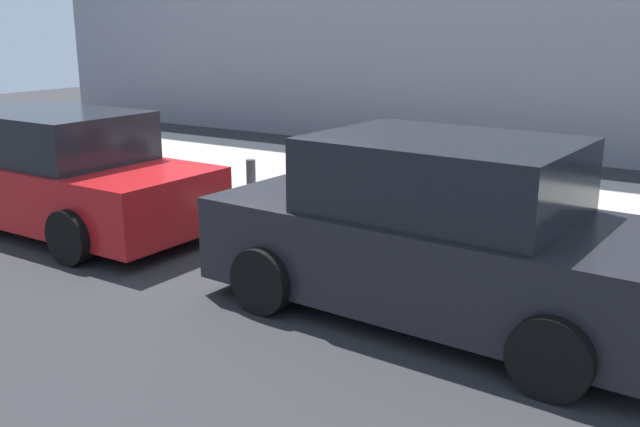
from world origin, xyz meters
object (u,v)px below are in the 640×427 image
bollard_post (251,182)px  suitcase_olive_0 (530,218)px  fire_hydrant (300,178)px  parked_car_charcoal_0 (441,235)px  suitcase_maroon_3 (420,199)px  suitcase_silver_1 (491,211)px  suitcase_black_2 (456,211)px  parked_car_red_1 (53,173)px  suitcase_navy_5 (348,192)px  suitcase_teal_4 (386,203)px

bollard_post → suitcase_olive_0: bearing=-178.5°
fire_hydrant → parked_car_charcoal_0: (-2.98, 2.09, 0.19)m
suitcase_maroon_3 → parked_car_charcoal_0: 2.44m
suitcase_silver_1 → suitcase_maroon_3: bearing=0.5°
suitcase_black_2 → suitcase_maroon_3: 0.48m
suitcase_silver_1 → parked_car_charcoal_0: bearing=97.1°
suitcase_olive_0 → parked_car_charcoal_0: 2.07m
suitcase_olive_0 → parked_car_red_1: (5.72, 2.04, 0.24)m
suitcase_navy_5 → fire_hydrant: 0.78m
suitcase_silver_1 → bollard_post: 3.46m
suitcase_olive_0 → suitcase_silver_1: (0.49, -0.08, -0.01)m
suitcase_silver_1 → suitcase_navy_5: 1.94m
suitcase_silver_1 → fire_hydrant: (2.72, 0.03, 0.10)m
fire_hydrant → suitcase_silver_1: bearing=-179.3°
bollard_post → parked_car_red_1: size_ratio=0.14×
suitcase_silver_1 → suitcase_navy_5: bearing=1.1°
suitcase_olive_0 → suitcase_navy_5: (2.43, -0.04, -0.02)m
suitcase_black_2 → parked_car_red_1: parked_car_red_1 is taller
suitcase_silver_1 → parked_car_charcoal_0: size_ratio=0.17×
suitcase_black_2 → bollard_post: 3.02m
suitcase_olive_0 → parked_car_charcoal_0: bearing=83.8°
bollard_post → parked_car_red_1: 2.64m
fire_hydrant → parked_car_charcoal_0: size_ratio=0.19×
suitcase_silver_1 → parked_car_charcoal_0: 2.16m
suitcase_navy_5 → parked_car_charcoal_0: 3.05m
suitcase_teal_4 → parked_car_red_1: bearing=29.5°
parked_car_charcoal_0 → suitcase_black_2: bearing=-71.6°
suitcase_olive_0 → suitcase_silver_1: suitcase_olive_0 is taller
fire_hydrant → bollard_post: bearing=11.4°
suitcase_teal_4 → suitcase_navy_5: 0.54m
suitcase_silver_1 → bollard_post: size_ratio=1.16×
suitcase_black_2 → fire_hydrant: bearing=1.2°
suitcase_silver_1 → suitcase_navy_5: (1.94, 0.04, -0.01)m
suitcase_black_2 → suitcase_navy_5: bearing=1.9°
suitcase_olive_0 → suitcase_black_2: size_ratio=0.92×
suitcase_maroon_3 → suitcase_teal_4: bearing=-5.4°
suitcase_teal_4 → parked_car_charcoal_0: bearing=128.0°
suitcase_navy_5 → parked_car_red_1: bearing=32.3°
suitcase_olive_0 → fire_hydrant: 3.21m
suitcase_maroon_3 → parked_car_charcoal_0: size_ratio=0.23×
suitcase_maroon_3 → suitcase_teal_4: size_ratio=1.37×
suitcase_olive_0 → parked_car_charcoal_0: parked_car_charcoal_0 is taller
parked_car_charcoal_0 → suitcase_olive_0: bearing=-96.2°
suitcase_silver_1 → parked_car_red_1: (5.23, 2.12, 0.24)m
suitcase_olive_0 → fire_hydrant: bearing=-0.8°
suitcase_navy_5 → suitcase_teal_4: bearing=-171.6°
suitcase_olive_0 → suitcase_maroon_3: suitcase_maroon_3 is taller
fire_hydrant → suitcase_olive_0: bearing=179.2°
suitcase_black_2 → bollard_post: size_ratio=1.29×
parked_car_red_1 → suitcase_silver_1: bearing=-157.9°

